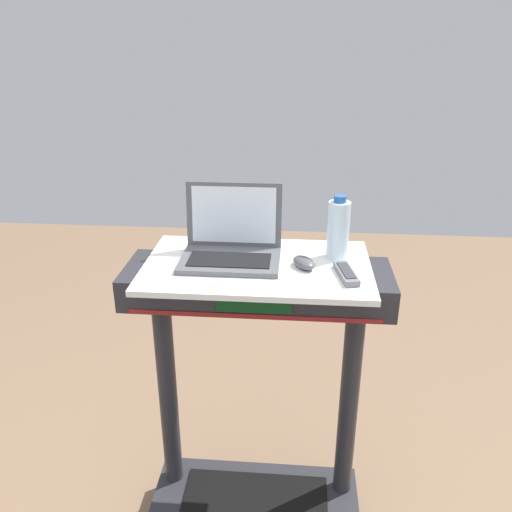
{
  "coord_description": "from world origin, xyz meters",
  "views": [
    {
      "loc": [
        0.13,
        -0.9,
        1.84
      ],
      "look_at": [
        0.0,
        0.65,
        1.17
      ],
      "focal_mm": 36.99,
      "sensor_mm": 36.0,
      "label": 1
    }
  ],
  "objects_px": {
    "water_bottle": "(338,229)",
    "tv_remote": "(346,273)",
    "laptop": "(231,245)",
    "computer_mouse": "(304,263)"
  },
  "relations": [
    {
      "from": "laptop",
      "to": "tv_remote",
      "type": "height_order",
      "value": "laptop"
    },
    {
      "from": "tv_remote",
      "to": "laptop",
      "type": "bearing_deg",
      "value": 163.55
    },
    {
      "from": "laptop",
      "to": "water_bottle",
      "type": "bearing_deg",
      "value": 9.67
    },
    {
      "from": "computer_mouse",
      "to": "water_bottle",
      "type": "xyz_separation_m",
      "value": [
        0.11,
        0.09,
        0.09
      ]
    },
    {
      "from": "laptop",
      "to": "water_bottle",
      "type": "distance_m",
      "value": 0.36
    },
    {
      "from": "laptop",
      "to": "tv_remote",
      "type": "relative_size",
      "value": 1.99
    },
    {
      "from": "water_bottle",
      "to": "computer_mouse",
      "type": "bearing_deg",
      "value": -139.85
    },
    {
      "from": "water_bottle",
      "to": "tv_remote",
      "type": "bearing_deg",
      "value": -82.05
    },
    {
      "from": "water_bottle",
      "to": "tv_remote",
      "type": "relative_size",
      "value": 1.32
    },
    {
      "from": "laptop",
      "to": "computer_mouse",
      "type": "distance_m",
      "value": 0.25
    }
  ]
}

